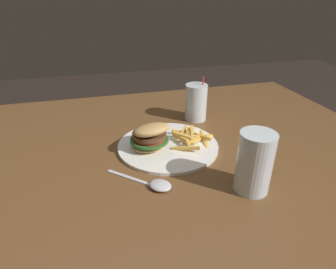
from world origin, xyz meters
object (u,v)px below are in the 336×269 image
(beer_glass, at_px, (254,164))
(juice_glass, at_px, (196,103))
(meal_plate_near, at_px, (161,141))
(spoon, at_px, (156,185))

(beer_glass, relative_size, juice_glass, 0.95)
(meal_plate_near, distance_m, juice_glass, 0.26)
(beer_glass, height_order, spoon, beer_glass)
(beer_glass, xyz_separation_m, spoon, (0.23, -0.07, -0.07))
(beer_glass, bearing_deg, meal_plate_near, -55.80)
(beer_glass, height_order, juice_glass, juice_glass)
(meal_plate_near, bearing_deg, spoon, 72.26)
(juice_glass, bearing_deg, spoon, 57.27)
(beer_glass, relative_size, spoon, 0.99)
(juice_glass, height_order, spoon, juice_glass)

